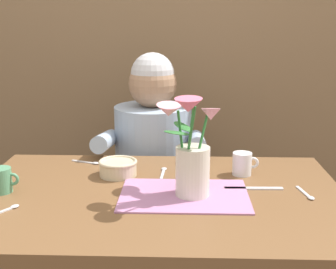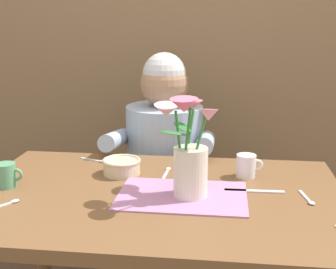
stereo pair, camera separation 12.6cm
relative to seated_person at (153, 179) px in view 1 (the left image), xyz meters
name	(u,v)px [view 1 (the left image)]	position (x,y,z in m)	size (l,w,h in m)	color
wood_panel_backdrop	(168,23)	(0.05, 0.43, 0.69)	(4.00, 0.10, 2.50)	brown
dining_table	(157,221)	(0.05, -0.62, 0.08)	(1.20, 0.80, 0.74)	brown
seated_person	(153,179)	(0.00, 0.00, 0.00)	(0.45, 0.47, 1.14)	#4C4C56
striped_placemat	(184,195)	(0.14, -0.64, 0.18)	(0.40, 0.28, 0.01)	#B275A3
flower_vase	(191,150)	(0.16, -0.63, 0.33)	(0.20, 0.27, 0.32)	silver
ceramic_bowl	(118,167)	(-0.09, -0.45, 0.21)	(0.14, 0.14, 0.06)	beige
dinner_knife	(254,188)	(0.37, -0.57, 0.18)	(0.19, 0.02, 0.01)	silver
coffee_cup	(1,180)	(-0.44, -0.62, 0.22)	(0.09, 0.07, 0.08)	#569970
ceramic_mug	(243,164)	(0.35, -0.43, 0.22)	(0.09, 0.07, 0.08)	silver
spoon_1	(7,209)	(-0.37, -0.77, 0.18)	(0.08, 0.10, 0.01)	silver
spoon_2	(307,195)	(0.52, -0.62, 0.18)	(0.04, 0.12, 0.01)	silver
spoon_3	(90,163)	(-0.22, -0.32, 0.18)	(0.12, 0.06, 0.01)	silver
spoon_4	(163,171)	(0.06, -0.41, 0.18)	(0.02, 0.12, 0.01)	silver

